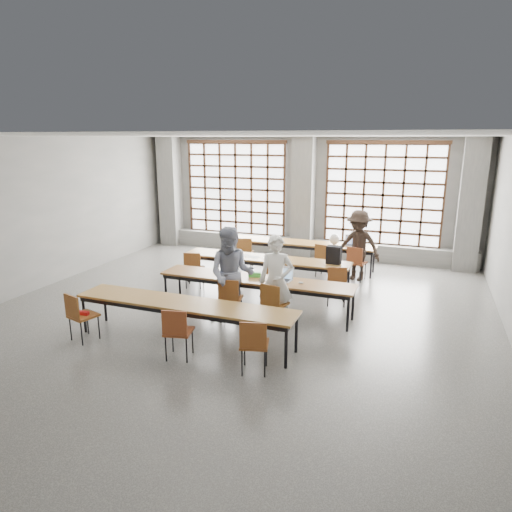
{
  "coord_description": "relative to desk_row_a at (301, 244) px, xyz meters",
  "views": [
    {
      "loc": [
        3.43,
        -7.84,
        3.46
      ],
      "look_at": [
        0.32,
        0.4,
        1.18
      ],
      "focal_mm": 32.0,
      "sensor_mm": 36.0,
      "label": 1
    }
  ],
  "objects": [
    {
      "name": "floor",
      "position": [
        -0.33,
        -3.83,
        -0.66
      ],
      "size": [
        11.0,
        11.0,
        0.0
      ],
      "primitive_type": "plane",
      "color": "#484845",
      "rests_on": "ground"
    },
    {
      "name": "ceiling",
      "position": [
        -0.33,
        -3.83,
        2.84
      ],
      "size": [
        11.0,
        11.0,
        0.0
      ],
      "primitive_type": "plane",
      "rotation": [
        3.14,
        0.0,
        0.0
      ],
      "color": "silver",
      "rests_on": "floor"
    },
    {
      "name": "wall_back",
      "position": [
        -0.33,
        1.67,
        1.09
      ],
      "size": [
        10.0,
        0.0,
        10.0
      ],
      "primitive_type": "plane",
      "rotation": [
        1.57,
        0.0,
        0.0
      ],
      "color": "#5F5F5C",
      "rests_on": "floor"
    },
    {
      "name": "wall_left",
      "position": [
        -5.33,
        -3.83,
        1.09
      ],
      "size": [
        0.0,
        11.0,
        11.0
      ],
      "primitive_type": "plane",
      "rotation": [
        1.57,
        0.0,
        1.57
      ],
      "color": "#5F5F5C",
      "rests_on": "floor"
    },
    {
      "name": "column_left",
      "position": [
        -4.83,
        1.39,
        1.09
      ],
      "size": [
        0.6,
        0.55,
        3.5
      ],
      "primitive_type": "cube",
      "color": "#5B5B58",
      "rests_on": "floor"
    },
    {
      "name": "column_mid",
      "position": [
        -0.33,
        1.39,
        1.09
      ],
      "size": [
        0.6,
        0.55,
        3.5
      ],
      "primitive_type": "cube",
      "color": "#5B5B58",
      "rests_on": "floor"
    },
    {
      "name": "column_right",
      "position": [
        4.17,
        1.39,
        1.09
      ],
      "size": [
        0.6,
        0.55,
        3.5
      ],
      "primitive_type": "cube",
      "color": "#5B5B58",
      "rests_on": "floor"
    },
    {
      "name": "window_left",
      "position": [
        -2.58,
        1.59,
        1.24
      ],
      "size": [
        3.32,
        0.12,
        3.0
      ],
      "color": "white",
      "rests_on": "wall_back"
    },
    {
      "name": "window_right",
      "position": [
        1.92,
        1.59,
        1.24
      ],
      "size": [
        3.32,
        0.12,
        3.0
      ],
      "color": "white",
      "rests_on": "wall_back"
    },
    {
      "name": "sill_ledge",
      "position": [
        -0.33,
        1.47,
        -0.41
      ],
      "size": [
        9.8,
        0.35,
        0.5
      ],
      "primitive_type": "cube",
      "color": "#5B5B58",
      "rests_on": "floor"
    },
    {
      "name": "desk_row_a",
      "position": [
        0.0,
        0.0,
        0.0
      ],
      "size": [
        4.0,
        0.7,
        0.73
      ],
      "color": "brown",
      "rests_on": "floor"
    },
    {
      "name": "desk_row_b",
      "position": [
        -0.34,
        -1.89,
        0.0
      ],
      "size": [
        4.0,
        0.7,
        0.73
      ],
      "color": "brown",
      "rests_on": "floor"
    },
    {
      "name": "desk_row_c",
      "position": [
        0.01,
        -3.49,
        0.0
      ],
      "size": [
        4.0,
        0.7,
        0.73
      ],
      "color": "brown",
      "rests_on": "floor"
    },
    {
      "name": "desk_row_d",
      "position": [
        -0.65,
        -5.22,
        0.0
      ],
      "size": [
        4.0,
        0.7,
        0.73
      ],
      "color": "brown",
      "rests_on": "floor"
    },
    {
      "name": "chair_back_left",
      "position": [
        -1.38,
        -0.63,
        -0.13
      ],
      "size": [
        0.51,
        0.51,
        0.88
      ],
      "color": "brown",
      "rests_on": "floor"
    },
    {
      "name": "chair_back_mid",
      "position": [
        0.78,
        -0.63,
        -0.13
      ],
      "size": [
        0.5,
        0.5,
        0.88
      ],
      "color": "brown",
      "rests_on": "floor"
    },
    {
      "name": "chair_back_right",
      "position": [
        1.58,
        -0.63,
        -0.13
      ],
      "size": [
        0.5,
        0.5,
        0.88
      ],
      "color": "brown",
      "rests_on": "floor"
    },
    {
      "name": "chair_mid_left",
      "position": [
        -1.92,
        -2.52,
        -0.13
      ],
      "size": [
        0.52,
        0.52,
        0.88
      ],
      "color": "maroon",
      "rests_on": "floor"
    },
    {
      "name": "chair_mid_centre",
      "position": [
        0.08,
        -2.52,
        -0.13
      ],
      "size": [
        0.53,
        0.53,
        0.88
      ],
      "color": "brown",
      "rests_on": "floor"
    },
    {
      "name": "chair_mid_right",
      "position": [
        1.47,
        -2.52,
        -0.13
      ],
      "size": [
        0.5,
        0.5,
        0.88
      ],
      "color": "brown",
      "rests_on": "floor"
    },
    {
      "name": "chair_front_left",
      "position": [
        -0.28,
        -4.12,
        -0.13
      ],
      "size": [
        0.49,
        0.49,
        0.88
      ],
      "color": "brown",
      "rests_on": "floor"
    },
    {
      "name": "chair_front_right",
      "position": [
        0.59,
        -4.12,
        -0.13
      ],
      "size": [
        0.49,
        0.49,
        0.88
      ],
      "color": "brown",
      "rests_on": "floor"
    },
    {
      "name": "chair_near_left",
      "position": [
        -2.37,
        -5.85,
        -0.13
      ],
      "size": [
        0.52,
        0.52,
        0.88
      ],
      "color": "brown",
      "rests_on": "floor"
    },
    {
      "name": "chair_near_mid",
      "position": [
        -0.43,
        -5.85,
        -0.13
      ],
      "size": [
        0.5,
        0.5,
        0.88
      ],
      "color": "brown",
      "rests_on": "floor"
    },
    {
      "name": "chair_near_right",
      "position": [
        0.87,
        -5.85,
        -0.13
      ],
      "size": [
        0.52,
        0.52,
        0.88
      ],
      "color": "brown",
      "rests_on": "floor"
    },
    {
      "name": "student_male",
      "position": [
        0.61,
        -3.99,
        0.21
      ],
      "size": [
        0.73,
        0.57,
        1.75
      ],
      "primitive_type": "imported",
      "rotation": [
        0.0,
        0.0,
        0.27
      ],
      "color": "white",
      "rests_on": "floor"
    },
    {
      "name": "student_female",
      "position": [
        -0.29,
        -3.99,
        0.26
      ],
      "size": [
        1.03,
        0.88,
        1.84
      ],
      "primitive_type": "imported",
      "rotation": [
        0.0,
        0.0,
        0.23
      ],
      "color": "#1A264F",
      "rests_on": "floor"
    },
    {
      "name": "student_back",
      "position": [
        1.6,
        -0.5,
        0.21
      ],
      "size": [
        1.25,
        0.89,
        1.76
      ],
      "primitive_type": "imported",
      "rotation": [
        0.0,
        0.0,
        -0.23
      ],
      "color": "black",
      "rests_on": "floor"
    },
    {
      "name": "laptop_front",
      "position": [
        0.56,
        -3.38,
        0.13
      ],
      "size": [
        0.39,
        0.33,
        0.26
      ],
      "color": "silver",
      "rests_on": "desk_row_c"
    },
    {
      "name": "laptop_back",
      "position": [
        1.35,
        0.11,
        0.13
      ],
      "size": [
        0.38,
        0.33,
        0.26
      ],
      "color": "#AEAEB3",
      "rests_on": "desk_row_a"
    },
    {
      "name": "mouse",
      "position": [
        0.96,
        -3.51,
        0.08
      ],
      "size": [
        0.11,
        0.09,
        0.04
      ],
      "primitive_type": "ellipsoid",
      "rotation": [
        0.0,
        0.0,
        0.27
      ],
      "color": "silver",
      "rests_on": "desk_row_c"
    },
    {
      "name": "green_box",
      "position": [
        -0.04,
        -3.41,
        0.11
      ],
      "size": [
        0.26,
        0.15,
        0.09
      ],
      "primitive_type": "cube",
      "rotation": [
        0.0,
        0.0,
        0.24
      ],
      "color": "green",
      "rests_on": "desk_row_c"
    },
    {
      "name": "phone",
      "position": [
        0.19,
        -3.59,
        0.07
      ],
      "size": [
        0.14,
        0.09,
        0.01
      ],
      "primitive_type": "cube",
      "rotation": [
        0.0,
        0.0,
        -0.26
      ],
      "color": "black",
      "rests_on": "desk_row_c"
    },
    {
      "name": "paper_sheet_a",
      "position": [
        -0.94,
        -1.84,
        0.07
      ],
      "size": [
        0.32,
        0.25,
        0.0
      ],
      "primitive_type": "cube",
      "rotation": [
        0.0,
        0.0,
        -0.14
      ],
      "color": "white",
      "rests_on": "desk_row_b"
    },
    {
      "name": "paper_sheet_b",
      "position": [
        -0.64,
        -1.94,
        0.07
      ],
      "size": [
        0.32,
        0.24,
        0.0
      ],
      "primitive_type": "cube",
      "rotation": [
        0.0,
        0.0,
        -0.1
      ],
      "color": "silver",
      "rests_on": "desk_row_b"
    },
    {
      "name": "paper_sheet_c",
      "position": [
        -0.24,
        -1.89,
        0.07
      ],
      "size": [
        0.32,
        0.25,
        0.0
      ],
      "primitive_type": "cube",
      "rotation": [
        0.0,
        0.0,
        0.14
      ],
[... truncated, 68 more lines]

